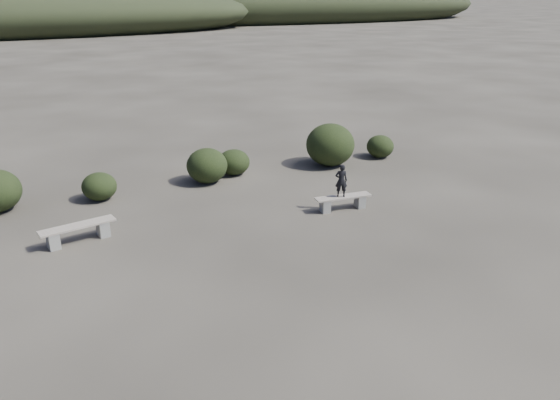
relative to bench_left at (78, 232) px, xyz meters
name	(u,v)px	position (x,y,z in m)	size (l,w,h in m)	color
ground	(339,306)	(4.75, -5.35, -0.29)	(1200.00, 1200.00, 0.00)	#2C2722
bench_left	(78,232)	(0.00, 0.00, 0.00)	(1.96, 0.84, 0.48)	gray
bench_right	(343,201)	(7.41, -0.66, -0.03)	(1.74, 0.46, 0.43)	gray
seated_person	(341,181)	(7.33, -0.66, 0.63)	(0.36, 0.24, 0.99)	black
shrub_a	(99,186)	(0.82, 2.99, 0.15)	(1.07, 1.07, 0.87)	black
shrub_b	(207,166)	(4.37, 3.31, 0.30)	(1.38, 1.38, 1.18)	black
shrub_c	(234,162)	(5.47, 3.78, 0.16)	(1.13, 1.13, 0.90)	black
shrub_d	(330,145)	(9.12, 3.45, 0.49)	(1.80, 1.80, 1.57)	black
shrub_e	(380,146)	(11.41, 3.62, 0.15)	(1.06, 1.06, 0.88)	black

